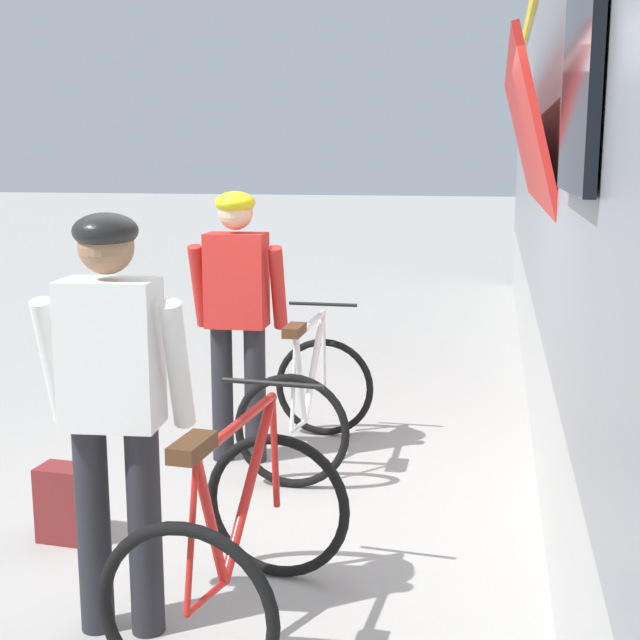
% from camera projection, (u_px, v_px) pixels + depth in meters
% --- Properties ---
extents(ground_plane, '(80.00, 80.00, 0.00)m').
position_uv_depth(ground_plane, '(287.00, 504.00, 4.99)').
color(ground_plane, '#A09E99').
extents(cyclist_near_in_white, '(0.63, 0.35, 1.76)m').
position_uv_depth(cyclist_near_in_white, '(113.00, 389.00, 3.48)').
color(cyclist_near_in_white, '#232328').
rests_on(cyclist_near_in_white, ground).
extents(cyclist_far_in_red, '(0.62, 0.33, 1.76)m').
position_uv_depth(cyclist_far_in_red, '(237.00, 303.00, 5.53)').
color(cyclist_far_in_red, '#232328').
rests_on(cyclist_far_in_red, ground).
extents(bicycle_near_red, '(0.79, 1.12, 0.99)m').
position_uv_depth(bicycle_near_red, '(237.00, 543.00, 3.57)').
color(bicycle_near_red, black).
rests_on(bicycle_near_red, ground).
extents(bicycle_far_white, '(0.71, 1.08, 0.99)m').
position_uv_depth(bicycle_far_white, '(309.00, 401.00, 5.65)').
color(bicycle_far_white, black).
rests_on(bicycle_far_white, ground).
extents(backpack_on_platform, '(0.29, 0.20, 0.40)m').
position_uv_depth(backpack_on_platform, '(67.00, 503.00, 4.49)').
color(backpack_on_platform, maroon).
rests_on(backpack_on_platform, ground).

